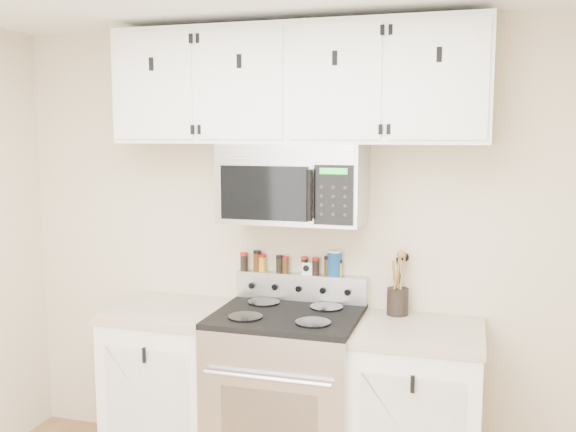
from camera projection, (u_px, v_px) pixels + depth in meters
The scene contains 19 objects.
back_wall at pixel (303, 247), 3.66m from camera, with size 3.50×0.01×2.50m, color beige.
range at pixel (287, 396), 3.46m from camera, with size 0.76×0.65×1.10m.
base_cabinet_left at pixel (173, 385), 3.68m from camera, with size 0.64×0.62×0.92m.
base_cabinet_right at pixel (417, 414), 3.29m from camera, with size 0.64×0.62×0.92m.
microwave at pixel (294, 183), 3.43m from camera, with size 0.76×0.44×0.42m.
upper_cabinets at pixel (295, 85), 3.39m from camera, with size 2.00×0.35×0.62m.
utensil_crock at pixel (398, 299), 3.46m from camera, with size 0.12×0.12×0.34m.
kitchen_timer at pixel (307, 268), 3.63m from camera, with size 0.06×0.05×0.07m, color white.
salt_canister at pixel (334, 263), 3.59m from camera, with size 0.08×0.08×0.15m.
spice_jar_0 at pixel (244, 261), 3.74m from camera, with size 0.05×0.05×0.10m.
spice_jar_1 at pixel (257, 261), 3.71m from camera, with size 0.04×0.04×0.12m.
spice_jar_2 at pixel (262, 263), 3.71m from camera, with size 0.04×0.04×0.10m.
spice_jar_3 at pixel (280, 264), 3.68m from camera, with size 0.04×0.04×0.10m.
spice_jar_4 at pixel (285, 265), 3.67m from camera, with size 0.04×0.04×0.09m.
spice_jar_5 at pixel (304, 265), 3.64m from camera, with size 0.04×0.04×0.10m.
spice_jar_6 at pixel (305, 266), 3.64m from camera, with size 0.04×0.04×0.09m.
spice_jar_7 at pixel (316, 266), 3.62m from camera, with size 0.04×0.04×0.10m.
spice_jar_8 at pixel (328, 266), 3.60m from camera, with size 0.05×0.05×0.11m.
spice_jar_9 at pixel (339, 268), 3.58m from camera, with size 0.04×0.04×0.09m.
Camera 1 is at (0.93, -1.74, 1.90)m, focal length 40.00 mm.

